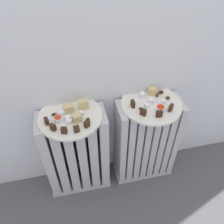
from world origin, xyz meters
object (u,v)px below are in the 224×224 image
radiator_right (146,142)px  jam_bowl_left (58,119)px  plate_left (70,116)px  jam_bowl_right (160,108)px  radiator_left (77,154)px  fork (156,101)px  plate_right (151,104)px

radiator_right → jam_bowl_left: jam_bowl_left is taller
radiator_right → plate_left: 0.50m
jam_bowl_right → jam_bowl_left: bearing=176.1°
radiator_left → fork: fork is taller
radiator_right → jam_bowl_right: 0.32m
radiator_right → plate_right: plate_right is taller
plate_left → jam_bowl_right: (0.43, -0.06, 0.02)m
plate_right → jam_bowl_right: jam_bowl_right is taller
jam_bowl_right → fork: size_ratio=0.52×
plate_right → jam_bowl_left: 0.46m
plate_left → fork: 0.43m
radiator_right → jam_bowl_left: 0.56m
radiator_left → jam_bowl_right: size_ratio=12.30×
jam_bowl_left → radiator_left: bearing=27.4°
radiator_right → jam_bowl_right: size_ratio=12.30×
fork → radiator_left: bearing=-179.2°
radiator_right → plate_right: 0.30m
radiator_left → fork: bearing=0.8°
jam_bowl_right → plate_left: bearing=171.8°
radiator_right → fork: fork is taller
radiator_left → radiator_right: bearing=-0.0°
radiator_right → plate_left: plate_left is taller
radiator_right → plate_left: size_ratio=1.86×
radiator_right → jam_bowl_right: bearing=-71.3°
radiator_left → jam_bowl_right: jam_bowl_right is taller
radiator_left → jam_bowl_left: bearing=-152.6°
fork → jam_bowl_right: bearing=-95.3°
radiator_left → plate_left: 0.30m
radiator_right → fork: size_ratio=6.40×
radiator_right → plate_left: bearing=180.0°
radiator_right → fork: (0.03, 0.01, 0.30)m
radiator_right → jam_bowl_left: size_ratio=14.52×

